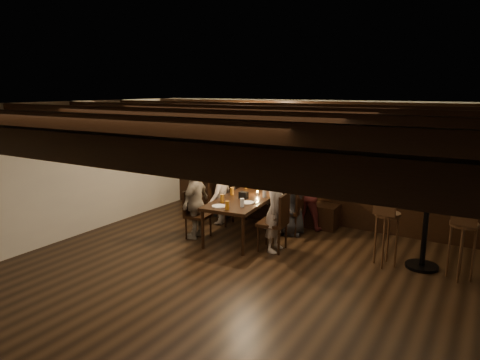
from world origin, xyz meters
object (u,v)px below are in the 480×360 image
Objects in this scene: person_right_near at (293,196)px; bar_stool_right at (461,250)px; person_left_far at (195,202)px; bar_stool_left at (386,238)px; person_left_near at (219,194)px; dining_table at (245,201)px; person_bench_left at (223,186)px; chair_left_far at (197,223)px; chair_right_near at (291,219)px; chair_right_far at (273,233)px; high_top_table at (426,219)px; chair_left_near at (221,210)px; person_bench_right at (308,192)px; person_right_far at (276,209)px; person_bench_centre at (266,187)px.

person_right_near is 2.85m from bar_stool_right.
person_left_far is 1.11× the size of bar_stool_left.
bar_stool_left is 1.00m from bar_stool_right.
dining_table is at bearing 59.04° from person_left_near.
chair_left_far is at bearing 97.67° from person_bench_left.
dining_table is at bearing 122.05° from chair_right_near.
chair_right_far is at bearing 90.00° from chair_left_far.
person_bench_left is at bearing -161.57° from person_left_near.
high_top_table is (2.22, 0.50, 0.46)m from chair_right_far.
bar_stool_left is (1.78, -0.60, -0.28)m from person_right_near.
dining_table is at bearing 120.96° from person_left_far.
chair_left_near is 0.79× the size of bar_stool_left.
person_bench_left is 0.89× the size of person_right_near.
person_bench_left is 1.09× the size of bar_stool_left.
person_bench_right is (0.03, 1.36, 0.41)m from chair_right_far.
high_top_table is 0.61m from bar_stool_right.
chair_left_far is 0.90× the size of chair_right_far.
chair_left_far is 0.61× the size of person_right_far.
person_right_far is (0.10, -0.89, -0.01)m from person_right_near.
chair_left_near is 0.80× the size of high_top_table.
person_left_near is at bearing 178.38° from bar_stool_left.
high_top_table is (2.29, -0.40, 0.04)m from person_right_near.
person_bench_left is 1.06× the size of person_left_near.
chair_left_near is at bearing 90.00° from person_right_near.
dining_table is at bearing 135.00° from person_bench_left.
person_bench_centre is at bearing 163.63° from bar_stool_right.
chair_left_near is 0.65× the size of person_right_near.
high_top_table reaches higher than chair_left_far.
chair_left_far is at bearing -169.76° from high_top_table.
chair_right_near is 0.74× the size of person_left_near.
person_bench_centre is 1.18× the size of high_top_table.
dining_table is 2.49m from bar_stool_left.
bar_stool_left is (2.60, -1.12, -0.25)m from person_bench_centre.
person_left_far is at bearing 120.96° from person_right_near.
chair_left_near is 0.90m from chair_left_far.
chair_right_far is 0.71× the size of person_bench_centre.
chair_right_far is 0.68× the size of person_right_far.
person_right_far is at bearing -30.96° from dining_table.
person_bench_right is at bearing 158.53° from high_top_table.
dining_table is 1.39× the size of person_bench_right.
bar_stool_right is (2.72, 0.35, 0.14)m from chair_right_far.
chair_right_far is at bearing 57.99° from chair_left_near.
chair_right_far is 0.99m from person_right_near.
person_right_near is at bearing -0.00° from person_right_far.
person_right_near is (1.36, 1.05, 0.45)m from chair_left_far.
chair_right_far is at bearing 178.10° from person_right_near.
bar_stool_right reaches higher than chair_left_far.
person_right_near is (1.49, 0.16, 0.11)m from person_left_near.
person_bench_centre is (0.55, 1.57, 0.42)m from chair_left_far.
person_right_near reaches higher than chair_right_near.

